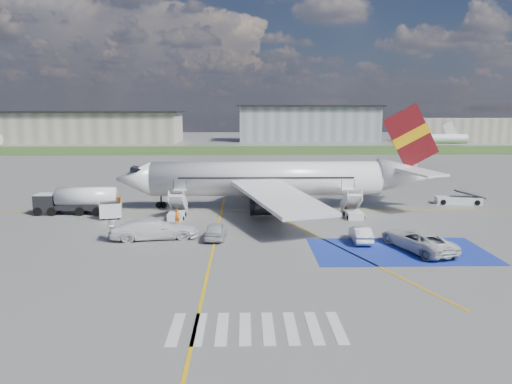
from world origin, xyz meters
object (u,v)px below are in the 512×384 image
at_px(fuel_tanker, 77,203).
at_px(van_white_b, 154,226).
at_px(gpu_cart, 111,211).
at_px(belt_loader, 459,200).
at_px(car_silver_b, 361,234).
at_px(airliner, 279,179).
at_px(van_white_a, 417,237).
at_px(car_silver_a, 216,231).

distance_m(fuel_tanker, van_white_b, 14.92).
xyz_separation_m(gpu_cart, belt_loader, (39.60, 7.30, -0.39)).
bearing_deg(car_silver_b, fuel_tanker, -21.35).
distance_m(airliner, van_white_b, 18.24).
xyz_separation_m(airliner, fuel_tanker, (-22.14, -2.86, -2.17)).
relative_size(fuel_tanker, belt_loader, 1.49).
xyz_separation_m(car_silver_b, van_white_a, (4.04, -2.46, 0.41)).
bearing_deg(fuel_tanker, car_silver_a, -34.60).
bearing_deg(belt_loader, fuel_tanker, -167.01).
distance_m(gpu_cart, car_silver_b, 25.71).
distance_m(airliner, van_white_a, 20.39).
distance_m(belt_loader, van_white_a, 22.68).
relative_size(airliner, fuel_tanker, 4.30).
height_order(gpu_cart, car_silver_b, gpu_cart).
bearing_deg(gpu_cart, car_silver_a, -49.44).
relative_size(airliner, car_silver_b, 8.93).
xyz_separation_m(car_silver_b, van_white_b, (-17.88, 1.46, 0.45)).
distance_m(gpu_cart, van_white_a, 30.39).
xyz_separation_m(fuel_tanker, car_silver_b, (28.16, -12.26, -0.55)).
height_order(airliner, van_white_b, airliner).
bearing_deg(car_silver_b, van_white_a, 150.85).
distance_m(airliner, belt_loader, 22.05).
xyz_separation_m(gpu_cart, car_silver_a, (11.39, -8.28, -0.07)).
relative_size(airliner, car_silver_a, 8.56).
height_order(airliner, car_silver_a, airliner).
height_order(car_silver_b, van_white_a, van_white_a).
bearing_deg(van_white_b, fuel_tanker, 34.38).
xyz_separation_m(airliner, van_white_a, (10.05, -17.58, -2.30)).
height_order(fuel_tanker, van_white_b, fuel_tanker).
xyz_separation_m(gpu_cart, car_silver_b, (23.84, -9.64, -0.13)).
bearing_deg(airliner, van_white_a, -60.24).
bearing_deg(van_white_a, belt_loader, -138.45).
relative_size(fuel_tanker, van_white_b, 1.49).
bearing_deg(belt_loader, airliner, -168.31).
height_order(gpu_cart, van_white_a, van_white_a).
xyz_separation_m(airliner, car_silver_a, (-6.44, -13.76, -2.66)).
bearing_deg(fuel_tanker, airliner, 7.53).
height_order(car_silver_a, car_silver_b, car_silver_a).
bearing_deg(airliner, gpu_cart, -162.89).
height_order(fuel_tanker, gpu_cart, fuel_tanker).
relative_size(belt_loader, van_white_b, 1.00).
bearing_deg(van_white_a, van_white_b, -27.46).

